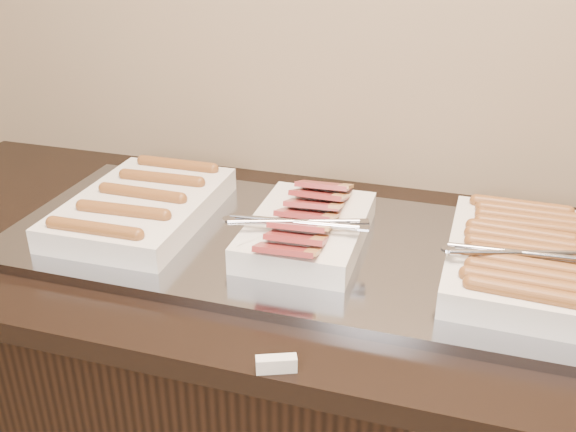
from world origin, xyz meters
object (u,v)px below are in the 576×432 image
object	(u,v)px
counter	(313,425)
dish_left	(143,206)
dish_center	(306,227)
dish_right	(523,257)
warming_tray	(309,246)

from	to	relation	value
counter	dish_left	bearing A→B (deg)	180.00
dish_center	dish_right	bearing A→B (deg)	-0.69
dish_center	warming_tray	bearing A→B (deg)	51.77
dish_left	dish_right	bearing A→B (deg)	-1.13
warming_tray	dish_left	distance (m)	0.36
counter	dish_center	xyz separation A→B (m)	(-0.02, -0.00, 0.50)
warming_tray	dish_left	bearing A→B (deg)	180.00
dish_center	dish_right	distance (m)	0.40
counter	dish_right	world-z (taller)	dish_right
counter	dish_left	distance (m)	0.62
counter	dish_right	xyz separation A→B (m)	(0.37, -0.00, 0.50)
warming_tray	dish_center	size ratio (longest dim) A/B	3.49
warming_tray	dish_right	size ratio (longest dim) A/B	3.06
dish_left	counter	bearing A→B (deg)	-0.88
dish_left	dish_center	size ratio (longest dim) A/B	1.16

